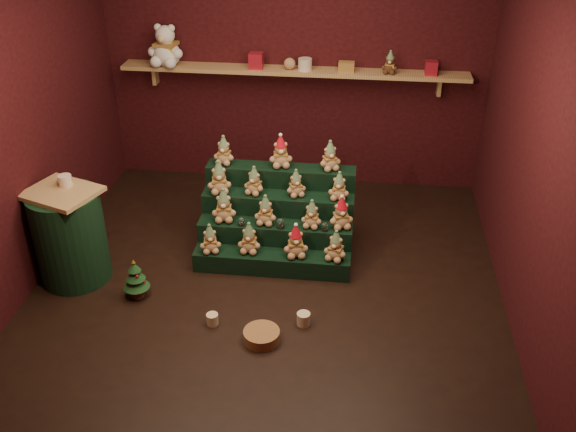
# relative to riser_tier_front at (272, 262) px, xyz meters

# --- Properties ---
(ground) EXTENTS (4.00, 4.00, 0.00)m
(ground) POSITION_rel_riser_tier_front_xyz_m (-0.01, -0.14, -0.09)
(ground) COLOR black
(ground) RESTS_ON ground
(back_wall) EXTENTS (4.00, 0.10, 2.80)m
(back_wall) POSITION_rel_riser_tier_front_xyz_m (-0.01, 1.91, 1.31)
(back_wall) COLOR black
(back_wall) RESTS_ON ground
(front_wall) EXTENTS (4.00, 0.10, 2.80)m
(front_wall) POSITION_rel_riser_tier_front_xyz_m (-0.01, -2.19, 1.31)
(front_wall) COLOR black
(front_wall) RESTS_ON ground
(left_wall) EXTENTS (0.10, 4.00, 2.80)m
(left_wall) POSITION_rel_riser_tier_front_xyz_m (-2.06, -0.14, 1.31)
(left_wall) COLOR black
(left_wall) RESTS_ON ground
(right_wall) EXTENTS (0.10, 4.00, 2.80)m
(right_wall) POSITION_rel_riser_tier_front_xyz_m (2.04, -0.14, 1.31)
(right_wall) COLOR black
(right_wall) RESTS_ON ground
(back_shelf) EXTENTS (3.60, 0.26, 0.24)m
(back_shelf) POSITION_rel_riser_tier_front_xyz_m (-0.01, 1.73, 1.20)
(back_shelf) COLOR tan
(back_shelf) RESTS_ON ground
(riser_tier_front) EXTENTS (1.40, 0.22, 0.18)m
(riser_tier_front) POSITION_rel_riser_tier_front_xyz_m (0.00, 0.00, 0.00)
(riser_tier_front) COLOR black
(riser_tier_front) RESTS_ON ground
(riser_tier_midfront) EXTENTS (1.40, 0.22, 0.36)m
(riser_tier_midfront) POSITION_rel_riser_tier_front_xyz_m (0.00, 0.22, 0.09)
(riser_tier_midfront) COLOR black
(riser_tier_midfront) RESTS_ON ground
(riser_tier_midback) EXTENTS (1.40, 0.22, 0.54)m
(riser_tier_midback) POSITION_rel_riser_tier_front_xyz_m (0.00, 0.44, 0.18)
(riser_tier_midback) COLOR black
(riser_tier_midback) RESTS_ON ground
(riser_tier_back) EXTENTS (1.40, 0.22, 0.72)m
(riser_tier_back) POSITION_rel_riser_tier_front_xyz_m (0.00, 0.66, 0.27)
(riser_tier_back) COLOR black
(riser_tier_back) RESTS_ON ground
(teddy_0) EXTENTS (0.23, 0.22, 0.27)m
(teddy_0) POSITION_rel_riser_tier_front_xyz_m (-0.55, -0.02, 0.22)
(teddy_0) COLOR #A6805C
(teddy_0) RESTS_ON riser_tier_front
(teddy_1) EXTENTS (0.21, 0.19, 0.28)m
(teddy_1) POSITION_rel_riser_tier_front_xyz_m (-0.20, 0.02, 0.23)
(teddy_1) COLOR #A6805C
(teddy_1) RESTS_ON riser_tier_front
(teddy_2) EXTENTS (0.25, 0.24, 0.30)m
(teddy_2) POSITION_rel_riser_tier_front_xyz_m (0.21, 0.00, 0.24)
(teddy_2) COLOR #A6805C
(teddy_2) RESTS_ON riser_tier_front
(teddy_3) EXTENTS (0.25, 0.24, 0.28)m
(teddy_3) POSITION_rel_riser_tier_front_xyz_m (0.56, -0.01, 0.23)
(teddy_3) COLOR #A6805C
(teddy_3) RESTS_ON riser_tier_front
(teddy_4) EXTENTS (0.24, 0.22, 0.31)m
(teddy_4) POSITION_rel_riser_tier_front_xyz_m (-0.47, 0.24, 0.42)
(teddy_4) COLOR #A6805C
(teddy_4) RESTS_ON riser_tier_midfront
(teddy_5) EXTENTS (0.21, 0.19, 0.28)m
(teddy_5) POSITION_rel_riser_tier_front_xyz_m (-0.08, 0.22, 0.41)
(teddy_5) COLOR #A6805C
(teddy_5) RESTS_ON riser_tier_midfront
(teddy_6) EXTENTS (0.21, 0.19, 0.26)m
(teddy_6) POSITION_rel_riser_tier_front_xyz_m (0.33, 0.22, 0.40)
(teddy_6) COLOR #A6805C
(teddy_6) RESTS_ON riser_tier_midfront
(teddy_7) EXTENTS (0.26, 0.25, 0.30)m
(teddy_7) POSITION_rel_riser_tier_front_xyz_m (0.59, 0.24, 0.42)
(teddy_7) COLOR #A6805C
(teddy_7) RESTS_ON riser_tier_midfront
(teddy_8) EXTENTS (0.26, 0.24, 0.31)m
(teddy_8) POSITION_rel_riser_tier_front_xyz_m (-0.54, 0.43, 0.60)
(teddy_8) COLOR #A6805C
(teddy_8) RESTS_ON riser_tier_midback
(teddy_9) EXTENTS (0.23, 0.22, 0.26)m
(teddy_9) POSITION_rel_riser_tier_front_xyz_m (-0.22, 0.44, 0.58)
(teddy_9) COLOR #A6805C
(teddy_9) RESTS_ON riser_tier_midback
(teddy_10) EXTENTS (0.23, 0.22, 0.25)m
(teddy_10) POSITION_rel_riser_tier_front_xyz_m (0.16, 0.45, 0.58)
(teddy_10) COLOR #A6805C
(teddy_10) RESTS_ON riser_tier_midback
(teddy_11) EXTENTS (0.20, 0.19, 0.26)m
(teddy_11) POSITION_rel_riser_tier_front_xyz_m (0.56, 0.43, 0.58)
(teddy_11) COLOR #A6805C
(teddy_11) RESTS_ON riser_tier_midback
(teddy_12) EXTENTS (0.21, 0.19, 0.27)m
(teddy_12) POSITION_rel_riser_tier_front_xyz_m (-0.54, 0.67, 0.77)
(teddy_12) COLOR #A6805C
(teddy_12) RESTS_ON riser_tier_back
(teddy_13) EXTENTS (0.25, 0.24, 0.30)m
(teddy_13) POSITION_rel_riser_tier_front_xyz_m (-0.00, 0.68, 0.78)
(teddy_13) COLOR #A6805C
(teddy_13) RESTS_ON riser_tier_back
(teddy_14) EXTENTS (0.25, 0.24, 0.28)m
(teddy_14) POSITION_rel_riser_tier_front_xyz_m (0.45, 0.67, 0.77)
(teddy_14) COLOR #A6805C
(teddy_14) RESTS_ON riser_tier_back
(snow_globe_a) EXTENTS (0.06, 0.06, 0.08)m
(snow_globe_a) POSITION_rel_riser_tier_front_xyz_m (-0.29, 0.16, 0.31)
(snow_globe_a) COLOR black
(snow_globe_a) RESTS_ON riser_tier_midfront
(snow_globe_b) EXTENTS (0.07, 0.07, 0.09)m
(snow_globe_b) POSITION_rel_riser_tier_front_xyz_m (0.06, 0.16, 0.32)
(snow_globe_b) COLOR black
(snow_globe_b) RESTS_ON riser_tier_midfront
(snow_globe_c) EXTENTS (0.06, 0.06, 0.08)m
(snow_globe_c) POSITION_rel_riser_tier_front_xyz_m (0.45, 0.16, 0.31)
(snow_globe_c) COLOR black
(snow_globe_c) RESTS_ON riser_tier_midfront
(side_table) EXTENTS (0.69, 0.63, 0.86)m
(side_table) POSITION_rel_riser_tier_front_xyz_m (-1.70, -0.29, 0.34)
(side_table) COLOR tan
(side_table) RESTS_ON ground
(table_ornament) EXTENTS (0.11, 0.11, 0.09)m
(table_ornament) POSITION_rel_riser_tier_front_xyz_m (-1.70, -0.19, 0.82)
(table_ornament) COLOR beige
(table_ornament) RESTS_ON side_table
(mini_christmas_tree) EXTENTS (0.22, 0.22, 0.37)m
(mini_christmas_tree) POSITION_rel_riser_tier_front_xyz_m (-1.08, -0.51, 0.09)
(mini_christmas_tree) COLOR #422317
(mini_christmas_tree) RESTS_ON ground
(mug_left) EXTENTS (0.10, 0.10, 0.10)m
(mug_left) POSITION_rel_riser_tier_front_xyz_m (-0.37, -0.79, -0.04)
(mug_left) COLOR beige
(mug_left) RESTS_ON ground
(mug_right) EXTENTS (0.11, 0.11, 0.11)m
(mug_right) POSITION_rel_riser_tier_front_xyz_m (0.36, -0.71, -0.04)
(mug_right) COLOR beige
(mug_right) RESTS_ON ground
(wicker_basket) EXTENTS (0.35, 0.35, 0.09)m
(wicker_basket) POSITION_rel_riser_tier_front_xyz_m (0.05, -0.93, -0.05)
(wicker_basket) COLOR olive
(wicker_basket) RESTS_ON ground
(white_bear) EXTENTS (0.43, 0.40, 0.54)m
(white_bear) POSITION_rel_riser_tier_front_xyz_m (-1.32, 1.70, 1.50)
(white_bear) COLOR white
(white_bear) RESTS_ON back_shelf
(brown_bear) EXTENTS (0.18, 0.16, 0.23)m
(brown_bear) POSITION_rel_riser_tier_front_xyz_m (0.97, 1.70, 1.34)
(brown_bear) COLOR #482918
(brown_bear) RESTS_ON back_shelf
(gift_tin_red_a) EXTENTS (0.14, 0.14, 0.16)m
(gift_tin_red_a) POSITION_rel_riser_tier_front_xyz_m (-0.39, 1.71, 1.31)
(gift_tin_red_a) COLOR #B21B2B
(gift_tin_red_a) RESTS_ON back_shelf
(gift_tin_cream) EXTENTS (0.14, 0.14, 0.12)m
(gift_tin_cream) POSITION_rel_riser_tier_front_xyz_m (0.12, 1.71, 1.29)
(gift_tin_cream) COLOR beige
(gift_tin_cream) RESTS_ON back_shelf
(gift_tin_red_b) EXTENTS (0.12, 0.12, 0.14)m
(gift_tin_red_b) POSITION_rel_riser_tier_front_xyz_m (1.38, 1.71, 1.30)
(gift_tin_red_b) COLOR #B21B2B
(gift_tin_red_b) RESTS_ON back_shelf
(shelf_plush_ball) EXTENTS (0.12, 0.12, 0.12)m
(shelf_plush_ball) POSITION_rel_riser_tier_front_xyz_m (-0.04, 1.71, 1.29)
(shelf_plush_ball) COLOR #A6805C
(shelf_plush_ball) RESTS_ON back_shelf
(scarf_gift_box) EXTENTS (0.16, 0.10, 0.10)m
(scarf_gift_box) POSITION_rel_riser_tier_front_xyz_m (0.54, 1.71, 1.28)
(scarf_gift_box) COLOR #C4591B
(scarf_gift_box) RESTS_ON back_shelf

